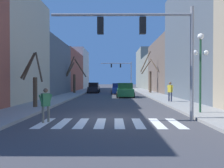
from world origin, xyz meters
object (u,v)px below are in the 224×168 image
street_lamp_right_corner (200,57)px  street_tree_right_near (74,76)px  traffic_signal_near (149,37)px  pedestrian_waiting_at_curb (46,102)px  car_parked_right_far (117,88)px  car_driving_toward_lane (94,88)px  street_tree_right_far (34,82)px  car_driving_away_lane (125,90)px  car_parked_right_mid (118,89)px  traffic_signal_far (122,69)px  pedestrian_on_right_sidewalk (170,90)px  street_tree_left_far (149,76)px

street_lamp_right_corner → street_tree_right_near: (-11.50, 21.64, -0.67)m
traffic_signal_near → pedestrian_waiting_at_curb: (-5.09, -0.55, -3.23)m
car_parked_right_far → car_driving_toward_lane: (-3.96, -3.31, 0.08)m
street_tree_right_far → car_driving_away_lane: bearing=58.9°
traffic_signal_near → car_parked_right_mid: traffic_signal_near is taller
car_driving_away_lane → pedestrian_waiting_at_curb: bearing=164.5°
car_parked_right_mid → street_lamp_right_corner: bearing=-168.0°
street_lamp_right_corner → car_parked_right_mid: size_ratio=1.13×
traffic_signal_far → car_parked_right_mid: (-1.23, -17.06, -3.98)m
car_parked_right_far → car_parked_right_mid: size_ratio=1.07×
street_tree_right_far → traffic_signal_far: bearing=77.8°
traffic_signal_near → pedestrian_on_right_sidewalk: (3.32, 8.82, -3.02)m
pedestrian_on_right_sidewalk → street_tree_right_far: size_ratio=0.45×
car_driving_away_lane → car_driving_toward_lane: (-4.84, 9.81, -0.01)m
street_tree_left_far → street_tree_right_near: bearing=-176.2°
car_parked_right_mid → car_driving_toward_lane: 5.23m
car_parked_right_mid → pedestrian_waiting_at_curb: car_parked_right_mid is taller
street_tree_left_far → traffic_signal_far: bearing=103.8°
pedestrian_waiting_at_curb → street_tree_right_far: size_ratio=0.42×
traffic_signal_near → street_tree_left_far: bearing=80.8°
car_parked_right_mid → car_parked_right_far: bearing=1.5°
street_lamp_right_corner → street_tree_right_far: bearing=166.7°
pedestrian_on_right_sidewalk → pedestrian_waiting_at_curb: bearing=108.8°
car_driving_toward_lane → pedestrian_waiting_at_curb: car_driving_toward_lane is taller
pedestrian_on_right_sidewalk → traffic_signal_far: bearing=-23.3°
street_lamp_right_corner → street_tree_right_near: 24.51m
car_parked_right_far → street_tree_left_far: street_tree_left_far is taller
traffic_signal_near → street_tree_left_far: street_tree_left_far is taller
car_parked_right_mid → car_driving_away_lane: (0.71, -6.60, 0.04)m
traffic_signal_far → car_parked_right_far: bearing=-97.6°
pedestrian_on_right_sidewalk → car_driving_away_lane: bearing=-2.5°
traffic_signal_far → car_parked_right_mid: 17.56m
car_driving_toward_lane → pedestrian_waiting_at_curb: 26.61m
car_parked_right_mid → street_tree_left_far: 5.65m
street_lamp_right_corner → car_driving_toward_lane: size_ratio=1.13×
car_driving_toward_lane → pedestrian_on_right_sidewalk: size_ratio=2.33×
traffic_signal_far → street_lamp_right_corner: size_ratio=1.54×
pedestrian_on_right_sidewalk → street_lamp_right_corner: bearing=150.9°
car_driving_toward_lane → street_tree_left_far: bearing=-100.6°
car_driving_toward_lane → pedestrian_on_right_sidewalk: pedestrian_on_right_sidewalk is taller
street_tree_left_far → street_tree_right_near: (-12.09, -0.81, -0.07)m
traffic_signal_near → car_parked_right_far: (-1.30, 29.37, -3.49)m
car_parked_right_far → pedestrian_waiting_at_curb: (-3.79, -29.92, 0.26)m
street_lamp_right_corner → car_driving_toward_lane: 25.78m
car_parked_right_far → car_driving_away_lane: 13.15m
traffic_signal_near → car_parked_right_far: size_ratio=1.61×
street_lamp_right_corner → pedestrian_waiting_at_curb: 9.11m
car_driving_away_lane → pedestrian_on_right_sidewalk: (3.74, -7.43, 0.38)m
traffic_signal_near → pedestrian_on_right_sidewalk: 9.90m
traffic_signal_far → street_tree_left_far: 16.15m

